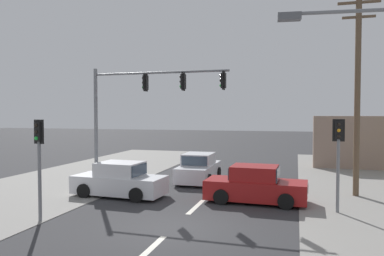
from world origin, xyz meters
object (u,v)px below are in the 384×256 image
object	(u,v)px
utility_pole_midground_right	(357,90)
pedestal_signal_left_kerb	(39,153)
traffic_signal_mast	(139,101)
sedan_receding_far	(119,181)
sedan_crossing_left	(255,186)
sedan_oncoming_mid	(199,169)
pedestal_signal_right_kerb	(338,149)

from	to	relation	value
utility_pole_midground_right	pedestal_signal_left_kerb	size ratio (longest dim) A/B	2.58
traffic_signal_mast	pedestal_signal_left_kerb	world-z (taller)	traffic_signal_mast
sedan_receding_far	traffic_signal_mast	bearing A→B (deg)	72.47
pedestal_signal_left_kerb	sedan_crossing_left	size ratio (longest dim) A/B	0.83
pedestal_signal_left_kerb	sedan_oncoming_mid	size ratio (longest dim) A/B	0.84
traffic_signal_mast	sedan_receding_far	world-z (taller)	traffic_signal_mast
pedestal_signal_right_kerb	sedan_oncoming_mid	xyz separation A→B (m)	(-6.74, 5.03, -1.71)
utility_pole_midground_right	traffic_signal_mast	bearing A→B (deg)	-170.74
traffic_signal_mast	utility_pole_midground_right	bearing A→B (deg)	9.26
sedan_oncoming_mid	pedestal_signal_right_kerb	bearing A→B (deg)	-36.77
pedestal_signal_right_kerb	sedan_oncoming_mid	size ratio (longest dim) A/B	0.84
utility_pole_midground_right	pedestal_signal_right_kerb	bearing A→B (deg)	-108.36
utility_pole_midground_right	sedan_crossing_left	bearing A→B (deg)	-150.24
traffic_signal_mast	sedan_receding_far	xyz separation A→B (m)	(-0.42, -1.32, -3.65)
pedestal_signal_right_kerb	sedan_receding_far	distance (m)	9.43
pedestal_signal_right_kerb	pedestal_signal_left_kerb	world-z (taller)	same
pedestal_signal_right_kerb	sedan_receding_far	bearing A→B (deg)	177.51
traffic_signal_mast	sedan_receding_far	size ratio (longest dim) A/B	1.59
sedan_crossing_left	sedan_oncoming_mid	size ratio (longest dim) A/B	1.01
traffic_signal_mast	sedan_oncoming_mid	xyz separation A→B (m)	(2.11, 3.32, -3.65)
utility_pole_midground_right	sedan_crossing_left	distance (m)	6.44
pedestal_signal_right_kerb	pedestal_signal_left_kerb	bearing A→B (deg)	-158.49
utility_pole_midground_right	sedan_receding_far	bearing A→B (deg)	-164.18
sedan_crossing_left	traffic_signal_mast	bearing A→B (deg)	171.72
traffic_signal_mast	sedan_crossing_left	world-z (taller)	traffic_signal_mast
pedestal_signal_right_kerb	sedan_oncoming_mid	bearing A→B (deg)	143.23
pedestal_signal_right_kerb	traffic_signal_mast	bearing A→B (deg)	169.02
utility_pole_midground_right	sedan_receding_far	world-z (taller)	utility_pole_midground_right
sedan_crossing_left	sedan_oncoming_mid	xyz separation A→B (m)	(-3.56, 4.14, 0.00)
pedestal_signal_left_kerb	sedan_crossing_left	world-z (taller)	pedestal_signal_left_kerb
sedan_receding_far	pedestal_signal_right_kerb	bearing A→B (deg)	-2.49
sedan_receding_far	pedestal_signal_left_kerb	bearing A→B (deg)	-100.92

